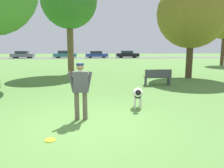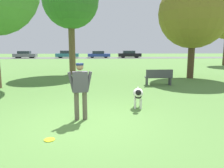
% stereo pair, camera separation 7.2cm
% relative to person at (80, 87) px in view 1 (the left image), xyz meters
% --- Properties ---
extents(ground_plane, '(120.00, 120.00, 0.00)m').
position_rel_person_xyz_m(ground_plane, '(0.21, -0.24, -0.92)').
color(ground_plane, '#56843D').
extents(far_road_strip, '(120.00, 6.00, 0.01)m').
position_rel_person_xyz_m(far_road_strip, '(0.21, 34.64, -0.92)').
color(far_road_strip, '#5B5B59').
rests_on(far_road_strip, ground_plane).
extents(person, '(0.67, 0.29, 1.57)m').
position_rel_person_xyz_m(person, '(0.00, 0.00, 0.00)').
color(person, '#665B4C').
rests_on(person, ground_plane).
extents(dog, '(0.41, 0.96, 0.67)m').
position_rel_person_xyz_m(dog, '(1.78, 1.10, -0.46)').
color(dog, silver).
rests_on(dog, ground_plane).
extents(frisbee, '(0.23, 0.23, 0.02)m').
position_rel_person_xyz_m(frisbee, '(-0.57, -1.34, -0.91)').
color(frisbee, yellow).
rests_on(frisbee, ground_plane).
extents(tree_mid_center, '(3.97, 3.97, 7.24)m').
position_rel_person_xyz_m(tree_mid_center, '(-1.50, 10.44, 4.29)').
color(tree_mid_center, brown).
rests_on(tree_mid_center, ground_plane).
extents(tree_near_right, '(4.34, 4.34, 6.24)m').
position_rel_person_xyz_m(tree_near_right, '(6.38, 7.92, 3.13)').
color(tree_near_right, '#4C3826').
rests_on(tree_near_right, ground_plane).
extents(parked_car_grey, '(4.00, 1.89, 1.26)m').
position_rel_person_xyz_m(parked_car_grey, '(-12.96, 34.43, -0.29)').
color(parked_car_grey, slate).
rests_on(parked_car_grey, ground_plane).
extents(parked_car_teal, '(4.16, 1.85, 1.33)m').
position_rel_person_xyz_m(parked_car_teal, '(-5.50, 34.84, -0.27)').
color(parked_car_teal, teal).
rests_on(parked_car_teal, ground_plane).
extents(parked_car_blue, '(4.15, 1.86, 1.25)m').
position_rel_person_xyz_m(parked_car_blue, '(0.28, 34.64, -0.30)').
color(parked_car_blue, '#284293').
rests_on(parked_car_blue, ground_plane).
extents(parked_car_black, '(4.21, 1.88, 1.31)m').
position_rel_person_xyz_m(parked_car_black, '(5.94, 34.43, -0.27)').
color(parked_car_black, black).
rests_on(parked_car_black, ground_plane).
extents(park_bench, '(1.40, 0.41, 0.84)m').
position_rel_person_xyz_m(park_bench, '(3.61, 5.32, -0.47)').
color(park_bench, '#47474C').
rests_on(park_bench, ground_plane).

